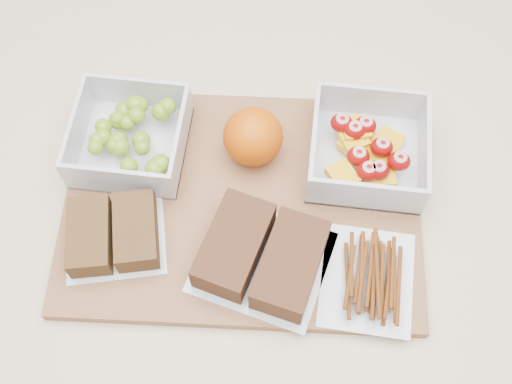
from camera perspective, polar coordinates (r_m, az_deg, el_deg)
ground at (r=1.64m, az=0.20°, el=-14.35°), size 4.00×4.00×0.00m
counter at (r=1.20m, az=0.27°, el=-9.70°), size 1.20×0.90×0.90m
cutting_board at (r=0.77m, az=-1.23°, el=-1.04°), size 0.44×0.33×0.02m
grape_container at (r=0.79m, az=-11.03°, el=4.87°), size 0.13×0.13×0.06m
fruit_container at (r=0.78m, az=9.81°, el=3.64°), size 0.14×0.14×0.06m
orange at (r=0.76m, az=-0.26°, el=4.94°), size 0.07×0.07×0.07m
sandwich_bag_left at (r=0.74m, az=-12.57°, el=-3.65°), size 0.13×0.12×0.03m
sandwich_bag_center at (r=0.71m, az=0.54°, el=-5.67°), size 0.17×0.16×0.04m
pretzel_bag at (r=0.72m, az=9.98°, el=-7.34°), size 0.11×0.13×0.03m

